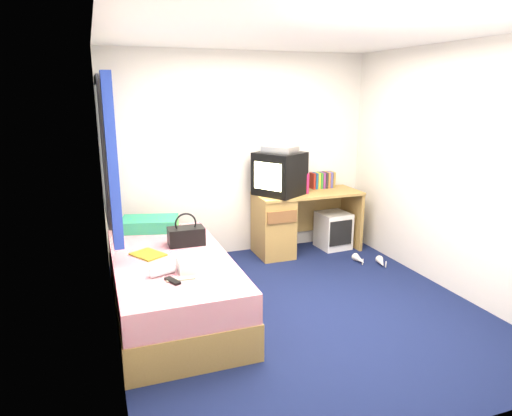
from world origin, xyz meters
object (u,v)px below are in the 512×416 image
object	(u,v)px
colour_swatch_fan	(181,279)
pink_water_bottle	(306,184)
desk	(286,221)
water_bottle	(162,271)
picture_frame	(332,181)
white_heels	(370,261)
aerosol_can	(294,185)
bed	(172,285)
vcr	(280,149)
crt_tv	(279,174)
handbag	(186,235)
pillow	(150,224)
magazine	(148,254)
remote_control	(173,281)
towel	(196,263)
storage_cube	(333,230)

from	to	relation	value
colour_swatch_fan	pink_water_bottle	bearing A→B (deg)	40.90
desk	water_bottle	distance (m)	2.29
picture_frame	white_heels	size ratio (longest dim) A/B	0.36
pink_water_bottle	aerosol_can	size ratio (longest dim) A/B	1.37
bed	water_bottle	xyz separation A→B (m)	(-0.13, -0.39, 0.31)
bed	pink_water_bottle	world-z (taller)	pink_water_bottle
vcr	water_bottle	bearing A→B (deg)	-84.20
picture_frame	crt_tv	bearing A→B (deg)	-156.29
vcr	pink_water_bottle	xyz separation A→B (m)	(0.32, -0.07, -0.42)
pink_water_bottle	water_bottle	xyz separation A→B (m)	(-1.94, -1.44, -0.29)
handbag	water_bottle	world-z (taller)	handbag
pillow	vcr	size ratio (longest dim) A/B	1.54
magazine	remote_control	bearing A→B (deg)	-80.95
desk	towel	world-z (taller)	desk
picture_frame	white_heels	distance (m)	1.18
remote_control	colour_swatch_fan	bearing A→B (deg)	-2.83
crt_tv	colour_swatch_fan	xyz separation A→B (m)	(-1.50, -1.64, -0.45)
vcr	picture_frame	world-z (taller)	vcr
pink_water_bottle	white_heels	xyz separation A→B (m)	(0.54, -0.64, -0.83)
aerosol_can	water_bottle	bearing A→B (deg)	-139.91
storage_cube	white_heels	world-z (taller)	storage_cube
handbag	white_heels	bearing A→B (deg)	4.60
picture_frame	magazine	xyz separation A→B (m)	(-2.49, -1.19, -0.27)
pink_water_bottle	colour_swatch_fan	world-z (taller)	pink_water_bottle
crt_tv	towel	bearing A→B (deg)	-74.36
pillow	aerosol_can	xyz separation A→B (m)	(1.77, 0.28, 0.23)
storage_cube	magazine	distance (m)	2.63
desk	storage_cube	bearing A→B (deg)	-1.93
crt_tv	colour_swatch_fan	bearing A→B (deg)	-74.24
bed	storage_cube	bearing A→B (deg)	26.06
vcr	handbag	bearing A→B (deg)	-94.10
aerosol_can	colour_swatch_fan	size ratio (longest dim) A/B	0.77
aerosol_can	magazine	xyz separation A→B (m)	(-1.89, -1.05, -0.29)
magazine	water_bottle	size ratio (longest dim) A/B	1.40
towel	magazine	distance (m)	0.56
storage_cube	crt_tv	world-z (taller)	crt_tv
towel	water_bottle	world-z (taller)	towel
storage_cube	vcr	distance (m)	1.29
handbag	white_heels	distance (m)	2.24
desk	remote_control	distance (m)	2.36
pink_water_bottle	water_bottle	bearing A→B (deg)	-143.41
pillow	pink_water_bottle	bearing A→B (deg)	5.33
towel	handbag	bearing A→B (deg)	85.83
water_bottle	remote_control	xyz separation A→B (m)	(0.05, -0.16, -0.03)
crt_tv	water_bottle	xyz separation A→B (m)	(-1.62, -1.51, -0.43)
towel	water_bottle	xyz separation A→B (m)	(-0.28, -0.04, -0.01)
desk	aerosol_can	distance (m)	0.45
magazine	water_bottle	bearing A→B (deg)	-83.86
pillow	picture_frame	xyz separation A→B (m)	(2.37, 0.42, 0.22)
bed	colour_swatch_fan	size ratio (longest dim) A/B	9.09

